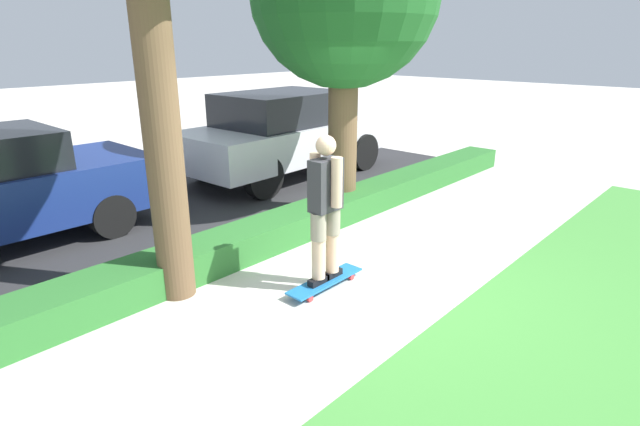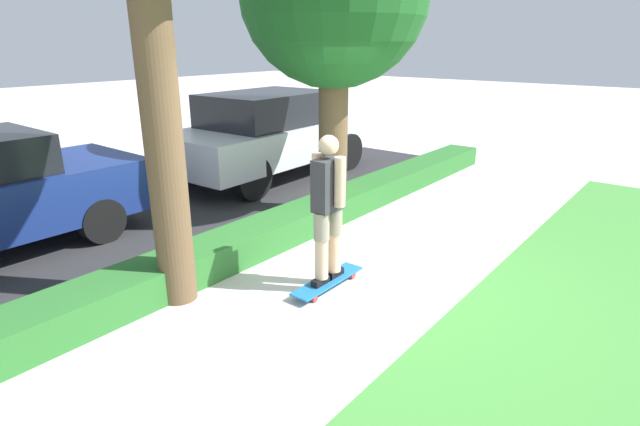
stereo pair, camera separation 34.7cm
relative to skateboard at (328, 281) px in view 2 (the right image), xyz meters
The scene contains 6 objects.
ground_plane 0.53m from the skateboard, 31.29° to the right, with size 60.00×60.00×0.00m, color beige.
street_asphalt 3.95m from the skateboard, 83.45° to the left, with size 12.36×5.00×0.01m.
hedge_row 1.40m from the skateboard, 71.23° to the left, with size 12.36×0.60×0.37m.
skateboard is the anchor object (origin of this frame).
skater_person 0.86m from the skateboard, 168.69° to the left, with size 0.48×0.41×1.59m.
parked_car_middle 4.98m from the skateboard, 51.00° to the left, with size 4.53×1.99×1.65m.
Camera 2 is at (-4.35, -2.73, 2.57)m, focal length 28.00 mm.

